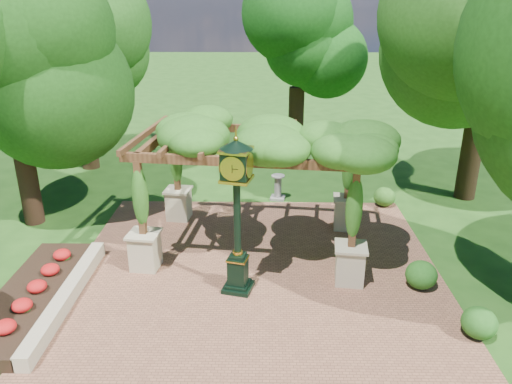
{
  "coord_description": "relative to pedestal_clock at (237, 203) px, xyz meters",
  "views": [
    {
      "loc": [
        0.22,
        -9.85,
        7.05
      ],
      "look_at": [
        0.0,
        2.5,
        2.2
      ],
      "focal_mm": 35.0,
      "sensor_mm": 36.0,
      "label": 1
    }
  ],
  "objects": [
    {
      "name": "ground",
      "position": [
        0.44,
        -1.17,
        -2.43
      ],
      "size": [
        120.0,
        120.0,
        0.0
      ],
      "primitive_type": "plane",
      "color": "#1E4714",
      "rests_on": "ground"
    },
    {
      "name": "brick_plaza",
      "position": [
        0.44,
        -0.17,
        -2.41
      ],
      "size": [
        10.0,
        12.0,
        0.04
      ],
      "primitive_type": "cube",
      "color": "brown",
      "rests_on": "ground"
    },
    {
      "name": "border_wall",
      "position": [
        -4.16,
        -0.67,
        -2.23
      ],
      "size": [
        0.35,
        5.0,
        0.4
      ],
      "primitive_type": "cube",
      "color": "#C6B793",
      "rests_on": "ground"
    },
    {
      "name": "flower_bed",
      "position": [
        -5.06,
        -0.67,
        -2.25
      ],
      "size": [
        1.5,
        5.0,
        0.36
      ],
      "primitive_type": "cube",
      "color": "red",
      "rests_on": "ground"
    },
    {
      "name": "pedestal_clock",
      "position": [
        0.0,
        0.0,
        0.0
      ],
      "size": [
        0.96,
        0.96,
        4.05
      ],
      "rotation": [
        0.0,
        0.0,
        -0.24
      ],
      "color": "black",
      "rests_on": "brick_plaza"
    },
    {
      "name": "pergola",
      "position": [
        0.34,
        2.4,
        0.89
      ],
      "size": [
        6.85,
        4.75,
        4.04
      ],
      "rotation": [
        0.0,
        0.0,
        -0.12
      ],
      "color": "#C4B992",
      "rests_on": "brick_plaza"
    },
    {
      "name": "sundial",
      "position": [
        1.16,
        6.24,
        -2.02
      ],
      "size": [
        0.6,
        0.6,
        0.93
      ],
      "rotation": [
        0.0,
        0.0,
        -0.18
      ],
      "color": "gray",
      "rests_on": "ground"
    },
    {
      "name": "shrub_front",
      "position": [
        5.39,
        -1.81,
        -2.04
      ],
      "size": [
        0.91,
        0.91,
        0.7
      ],
      "primitive_type": "ellipsoid",
      "rotation": [
        0.0,
        0.0,
        0.19
      ],
      "color": "#215618",
      "rests_on": "brick_plaza"
    },
    {
      "name": "shrub_mid",
      "position": [
        4.7,
        0.17,
        -2.02
      ],
      "size": [
        0.81,
        0.81,
        0.73
      ],
      "primitive_type": "ellipsoid",
      "rotation": [
        0.0,
        0.0,
        0.0
      ],
      "color": "#215618",
      "rests_on": "brick_plaza"
    },
    {
      "name": "shrub_back",
      "position": [
        4.96,
        5.58,
        -2.04
      ],
      "size": [
        1.0,
        1.0,
        0.69
      ],
      "primitive_type": "ellipsoid",
      "rotation": [
        0.0,
        0.0,
        0.39
      ],
      "color": "#2D601B",
      "rests_on": "brick_plaza"
    },
    {
      "name": "tree_west_near",
      "position": [
        -7.02,
        4.06,
        2.69
      ],
      "size": [
        4.72,
        4.72,
        7.43
      ],
      "color": "#382116",
      "rests_on": "ground"
    },
    {
      "name": "tree_west_far",
      "position": [
        -7.01,
        9.8,
        3.23
      ],
      "size": [
        4.51,
        4.51,
        8.25
      ],
      "color": "black",
      "rests_on": "ground"
    },
    {
      "name": "tree_north",
      "position": [
        2.17,
        12.7,
        2.99
      ],
      "size": [
        4.22,
        4.22,
        7.91
      ],
      "color": "#372216",
      "rests_on": "ground"
    },
    {
      "name": "tree_east_far",
      "position": [
        8.2,
        6.56,
        4.16
      ],
      "size": [
        5.35,
        5.35,
        9.58
      ],
      "color": "black",
      "rests_on": "ground"
    }
  ]
}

